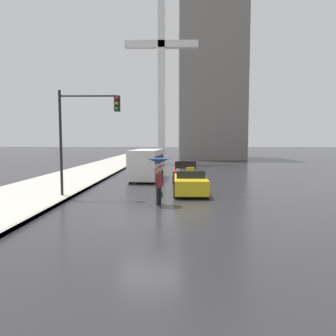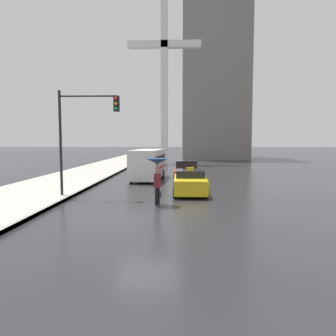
# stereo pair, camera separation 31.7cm
# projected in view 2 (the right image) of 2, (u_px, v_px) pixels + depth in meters

# --- Properties ---
(ground_plane) EXTENTS (300.00, 300.00, 0.00)m
(ground_plane) POSITION_uv_depth(u_px,v_px,m) (148.00, 217.00, 13.01)
(ground_plane) COLOR #262628
(taxi) EXTENTS (1.91, 4.16, 1.52)m
(taxi) POSITION_uv_depth(u_px,v_px,m) (190.00, 182.00, 18.85)
(taxi) COLOR gold
(taxi) RESTS_ON ground_plane
(sedan_red) EXTENTS (1.91, 4.53, 1.53)m
(sedan_red) POSITION_uv_depth(u_px,v_px,m) (186.00, 171.00, 25.14)
(sedan_red) COLOR #A52D23
(sedan_red) RESTS_ON ground_plane
(ambulance_van) EXTENTS (2.43, 5.90, 2.35)m
(ambulance_van) POSITION_uv_depth(u_px,v_px,m) (148.00, 163.00, 25.60)
(ambulance_van) COLOR silver
(ambulance_van) RESTS_ON ground_plane
(pedestrian_with_umbrella) EXTENTS (1.08, 1.08, 2.21)m
(pedestrian_with_umbrella) POSITION_uv_depth(u_px,v_px,m) (157.00, 168.00, 15.37)
(pedestrian_with_umbrella) COLOR black
(pedestrian_with_umbrella) RESTS_ON ground_plane
(traffic_light) EXTENTS (3.21, 0.38, 5.66)m
(traffic_light) POSITION_uv_depth(u_px,v_px,m) (84.00, 124.00, 17.10)
(traffic_light) COLOR black
(traffic_light) RESTS_ON ground_plane
(building_tower_near) EXTENTS (10.71, 12.20, 28.23)m
(building_tower_near) POSITION_uv_depth(u_px,v_px,m) (214.00, 76.00, 56.06)
(building_tower_near) COLOR gray
(building_tower_near) RESTS_ON ground_plane
(monument_cross) EXTENTS (9.42, 0.90, 21.42)m
(monument_cross) POSITION_uv_depth(u_px,v_px,m) (164.00, 70.00, 42.38)
(monument_cross) COLOR white
(monument_cross) RESTS_ON ground_plane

